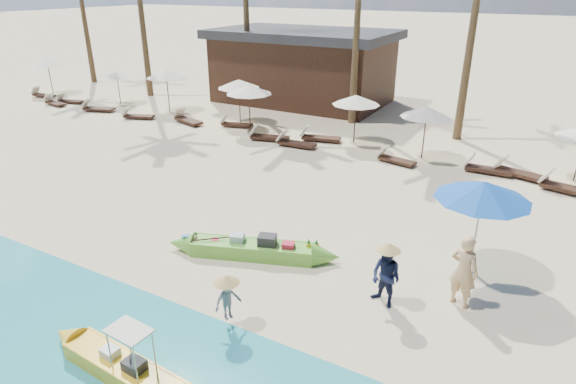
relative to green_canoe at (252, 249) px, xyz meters
The scene contains 29 objects.
ground 0.62m from the green_canoe, 16.38° to the right, with size 240.00×240.00×0.00m, color beige.
green_canoe is the anchor object (origin of this frame).
yellow_canoe 4.93m from the green_canoe, 84.98° to the right, with size 4.93×0.83×1.28m.
tourist 5.44m from the green_canoe, ahead, with size 0.66×0.43×1.80m, color #DDAF77.
vendor_green 3.90m from the green_canoe, ahead, with size 0.74×0.57×1.51m, color #161D3D.
vendor_yellow 2.93m from the green_canoe, 67.30° to the right, with size 0.63×0.36×0.98m, color gray.
blue_umbrella 6.11m from the green_canoe, 22.07° to the left, with size 2.33×2.33×2.51m.
resort_parasol_0 25.91m from the green_canoe, 154.32° to the left, with size 2.23×2.23×2.30m.
lounger_0_left 24.86m from the green_canoe, 156.19° to the left, with size 1.73×0.65×0.57m.
lounger_0_right 22.05m from the green_canoe, 156.01° to the left, with size 1.70×0.70×0.56m.
resort_parasol_1 20.48m from the green_canoe, 146.46° to the left, with size 1.89×1.89×1.94m.
lounger_1_left 22.06m from the green_canoe, 153.73° to the left, with size 1.69×0.91×0.55m.
lounger_1_right 19.00m from the green_canoe, 151.22° to the left, with size 1.95×1.15×0.63m.
resort_parasol_2 17.55m from the green_canoe, 139.06° to the left, with size 2.27×2.27×2.34m.
lounger_2_left 16.21m from the green_canoe, 145.90° to the left, with size 1.81×1.08×0.59m.
resort_parasol_3 13.90m from the green_canoe, 125.60° to the left, with size 2.22×2.22×2.29m.
lounger_3_left 14.27m from the green_canoe, 137.00° to the left, with size 2.04×1.13×0.66m.
lounger_3_right 12.96m from the green_canoe, 126.95° to the left, with size 1.74×0.91×0.57m.
resort_parasol_4 12.29m from the green_canoe, 123.44° to the left, with size 2.26×2.26×2.32m.
lounger_4_left 10.51m from the green_canoe, 119.12° to the left, with size 2.00×1.05×0.65m.
lounger_4_right 9.66m from the green_canoe, 111.51° to the left, with size 1.88×0.69×0.63m.
resort_parasol_5 11.10m from the green_canoe, 97.30° to the left, with size 2.17×2.17×2.24m.
lounger_5_left 10.69m from the green_canoe, 106.00° to the left, with size 1.99×1.02×0.65m.
resort_parasol_6 10.60m from the green_canoe, 79.21° to the left, with size 2.17×2.17×2.23m.
lounger_6_left 9.18m from the green_canoe, 83.02° to the left, with size 1.71×0.82×0.56m.
lounger_6_right 10.75m from the green_canoe, 64.72° to the left, with size 1.85×0.60×0.62m.
lounger_7_left 11.42m from the green_canoe, 59.81° to the left, with size 2.01×1.06×0.65m.
lounger_7_right 11.72m from the green_canoe, 50.87° to the left, with size 2.06×0.98×0.67m.
pavilion_west 18.97m from the green_canoe, 113.25° to the left, with size 10.80×6.60×4.30m.
Camera 1 is at (5.83, -9.33, 6.91)m, focal length 30.00 mm.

